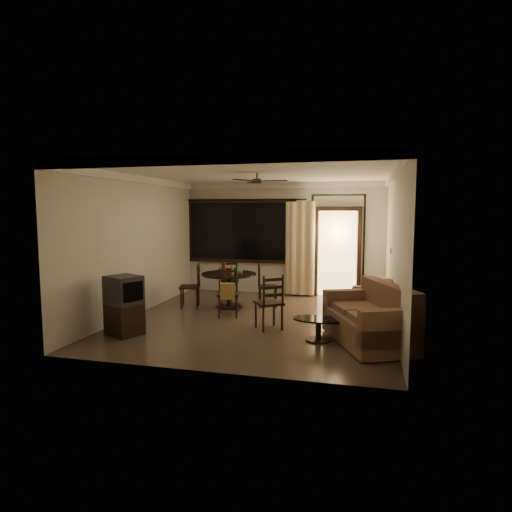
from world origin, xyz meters
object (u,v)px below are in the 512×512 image
(dining_chair_east, at_px, (267,294))
(dining_table, at_px, (229,280))
(dining_chair_south, at_px, (228,301))
(dining_chair_north, at_px, (230,288))
(sofa, at_px, (372,320))
(coffee_table, at_px, (318,326))
(dining_chair_west, at_px, (191,294))
(tv_cabinet, at_px, (124,305))
(armchair, at_px, (370,307))
(side_chair, at_px, (269,313))

(dining_chair_east, bearing_deg, dining_table, 89.92)
(dining_chair_south, relative_size, dining_chair_north, 1.00)
(sofa, height_order, coffee_table, sofa)
(dining_chair_west, xyz_separation_m, dining_chair_north, (0.59, 0.99, 0.00))
(tv_cabinet, bearing_deg, dining_chair_north, 99.17)
(dining_chair_south, relative_size, armchair, 0.89)
(coffee_table, bearing_deg, dining_chair_south, 148.51)
(sofa, relative_size, side_chair, 1.98)
(sofa, bearing_deg, dining_chair_north, 116.76)
(side_chair, bearing_deg, dining_table, -86.42)
(sofa, bearing_deg, dining_chair_east, 111.93)
(coffee_table, bearing_deg, armchair, 55.85)
(dining_chair_east, relative_size, armchair, 0.89)
(dining_chair_west, bearing_deg, coffee_table, 43.06)
(dining_table, bearing_deg, side_chair, -51.21)
(dining_chair_west, height_order, armchair, dining_chair_west)
(tv_cabinet, xyz_separation_m, side_chair, (2.31, 0.92, -0.21))
(dining_chair_east, distance_m, sofa, 3.08)
(dining_chair_east, relative_size, sofa, 0.49)
(dining_chair_south, xyz_separation_m, coffee_table, (1.91, -1.17, -0.06))
(dining_table, relative_size, sofa, 0.61)
(dining_chair_east, distance_m, dining_chair_north, 1.15)
(armchair, distance_m, side_chair, 1.88)
(dining_table, relative_size, tv_cabinet, 1.18)
(dining_chair_west, height_order, dining_chair_south, same)
(dining_chair_west, bearing_deg, dining_chair_north, 133.24)
(dining_chair_south, bearing_deg, dining_chair_north, 90.00)
(sofa, relative_size, armchair, 1.84)
(dining_chair_south, xyz_separation_m, sofa, (2.74, -1.12, 0.07))
(dining_table, height_order, sofa, dining_table)
(dining_chair_south, relative_size, sofa, 0.49)
(dining_table, distance_m, dining_chair_east, 0.89)
(dining_chair_west, xyz_separation_m, coffee_table, (2.95, -1.76, -0.04))
(sofa, bearing_deg, dining_chair_west, 132.59)
(dining_table, xyz_separation_m, dining_chair_south, (0.24, -0.83, -0.28))
(armchair, bearing_deg, dining_chair_south, -156.49)
(dining_chair_west, relative_size, armchair, 0.89)
(dining_table, height_order, dining_chair_west, dining_table)
(dining_table, distance_m, dining_chair_west, 0.89)
(tv_cabinet, bearing_deg, dining_chair_west, 107.16)
(tv_cabinet, bearing_deg, dining_chair_south, 75.27)
(sofa, distance_m, side_chair, 1.80)
(dining_chair_south, height_order, sofa, dining_chair_south)
(sofa, xyz_separation_m, coffee_table, (-0.83, -0.05, -0.13))
(tv_cabinet, bearing_deg, sofa, 31.30)
(sofa, bearing_deg, tv_cabinet, 164.11)
(dining_table, distance_m, tv_cabinet, 2.68)
(dining_chair_east, bearing_deg, dining_chair_south, 135.70)
(sofa, xyz_separation_m, armchair, (-0.02, 1.15, -0.03))
(dining_chair_north, height_order, side_chair, side_chair)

